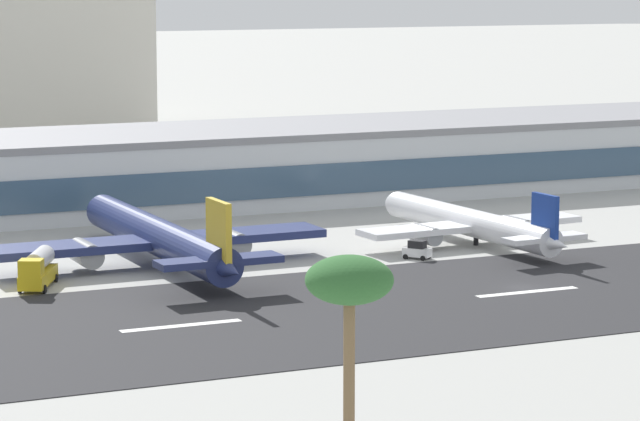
{
  "coord_description": "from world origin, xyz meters",
  "views": [
    {
      "loc": [
        -86.38,
        -139.32,
        33.36
      ],
      "look_at": [
        -12.74,
        24.35,
        5.75
      ],
      "focal_mm": 87.51,
      "sensor_mm": 36.0,
      "label": 1
    }
  ],
  "objects_px": {
    "service_baggage_tug_1": "(417,250)",
    "terminal_building": "(184,167)",
    "palm_tree_1": "(349,289)",
    "airliner_gold_tail_gate_0": "(163,240)",
    "service_fuel_truck_0": "(38,269)",
    "airliner_navy_tail_gate_1": "(475,224)"
  },
  "relations": [
    {
      "from": "airliner_gold_tail_gate_0",
      "to": "service_baggage_tug_1",
      "type": "bearing_deg",
      "value": -104.93
    },
    {
      "from": "service_baggage_tug_1",
      "to": "terminal_building",
      "type": "bearing_deg",
      "value": 153.8
    },
    {
      "from": "airliner_navy_tail_gate_1",
      "to": "service_fuel_truck_0",
      "type": "xyz_separation_m",
      "value": [
        -55.58,
        -3.78,
        -0.56
      ]
    },
    {
      "from": "service_baggage_tug_1",
      "to": "airliner_gold_tail_gate_0",
      "type": "bearing_deg",
      "value": -141.72
    },
    {
      "from": "airliner_gold_tail_gate_0",
      "to": "service_fuel_truck_0",
      "type": "relative_size",
      "value": 5.48
    },
    {
      "from": "airliner_navy_tail_gate_1",
      "to": "service_fuel_truck_0",
      "type": "height_order",
      "value": "airliner_navy_tail_gate_1"
    },
    {
      "from": "terminal_building",
      "to": "palm_tree_1",
      "type": "distance_m",
      "value": 130.91
    },
    {
      "from": "airliner_navy_tail_gate_1",
      "to": "palm_tree_1",
      "type": "distance_m",
      "value": 97.13
    },
    {
      "from": "palm_tree_1",
      "to": "airliner_gold_tail_gate_0",
      "type": "bearing_deg",
      "value": 79.56
    },
    {
      "from": "terminal_building",
      "to": "airliner_gold_tail_gate_0",
      "type": "relative_size",
      "value": 3.74
    },
    {
      "from": "airliner_gold_tail_gate_0",
      "to": "airliner_navy_tail_gate_1",
      "type": "bearing_deg",
      "value": -93.4
    },
    {
      "from": "airliner_gold_tail_gate_0",
      "to": "palm_tree_1",
      "type": "xyz_separation_m",
      "value": [
        -14.98,
        -81.29,
        10.8
      ]
    },
    {
      "from": "palm_tree_1",
      "to": "terminal_building",
      "type": "bearing_deg",
      "value": 75.22
    },
    {
      "from": "airliner_navy_tail_gate_1",
      "to": "terminal_building",
      "type": "bearing_deg",
      "value": 20.56
    },
    {
      "from": "terminal_building",
      "to": "palm_tree_1",
      "type": "height_order",
      "value": "palm_tree_1"
    },
    {
      "from": "airliner_navy_tail_gate_1",
      "to": "service_baggage_tug_1",
      "type": "bearing_deg",
      "value": 112.57
    },
    {
      "from": "terminal_building",
      "to": "service_fuel_truck_0",
      "type": "bearing_deg",
      "value": -124.03
    },
    {
      "from": "terminal_building",
      "to": "airliner_gold_tail_gate_0",
      "type": "xyz_separation_m",
      "value": [
        -18.34,
        -45.01,
        -2.19
      ]
    },
    {
      "from": "service_fuel_truck_0",
      "to": "palm_tree_1",
      "type": "distance_m",
      "value": 76.61
    },
    {
      "from": "service_fuel_truck_0",
      "to": "airliner_navy_tail_gate_1",
      "type": "bearing_deg",
      "value": 119.95
    },
    {
      "from": "airliner_gold_tail_gate_0",
      "to": "service_fuel_truck_0",
      "type": "xyz_separation_m",
      "value": [
        -15.86,
        -5.63,
        -1.17
      ]
    },
    {
      "from": "airliner_navy_tail_gate_1",
      "to": "service_baggage_tug_1",
      "type": "height_order",
      "value": "airliner_navy_tail_gate_1"
    }
  ]
}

